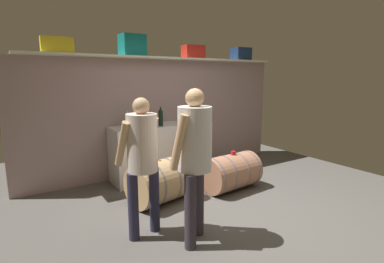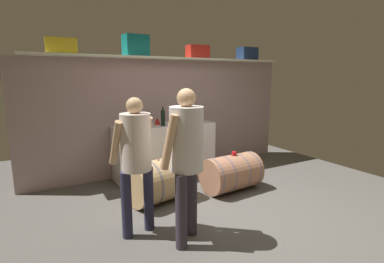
{
  "view_description": "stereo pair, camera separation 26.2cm",
  "coord_description": "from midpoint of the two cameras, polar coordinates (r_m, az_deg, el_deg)",
  "views": [
    {
      "loc": [
        -2.44,
        -2.59,
        1.75
      ],
      "look_at": [
        -0.14,
        1.01,
        0.95
      ],
      "focal_mm": 27.41,
      "sensor_mm": 36.0,
      "label": 1
    },
    {
      "loc": [
        -2.21,
        -2.72,
        1.75
      ],
      "look_at": [
        -0.14,
        1.01,
        0.95
      ],
      "focal_mm": 27.41,
      "sensor_mm": 36.0,
      "label": 2
    }
  ],
  "objects": [
    {
      "name": "wine_bottle_clear",
      "position": [
        4.94,
        -13.99,
        2.3
      ],
      "size": [
        0.08,
        0.08,
        0.27
      ],
      "color": "silver",
      "rests_on": "work_cabinet"
    },
    {
      "name": "back_wall_panel",
      "position": [
        5.47,
        -7.09,
        2.93
      ],
      "size": [
        5.06,
        0.1,
        2.05
      ],
      "primitive_type": "cube",
      "color": "gray",
      "rests_on": "ground"
    },
    {
      "name": "toolcase_teal",
      "position": [
        5.07,
        -13.06,
        16.04
      ],
      "size": [
        0.4,
        0.31,
        0.34
      ],
      "primitive_type": "cube",
      "rotation": [
        0.0,
        0.0,
        0.06
      ],
      "color": "#117777",
      "rests_on": "high_shelf_board"
    },
    {
      "name": "ground_plane",
      "position": [
        4.34,
        3.12,
        -13.3
      ],
      "size": [
        6.26,
        7.68,
        0.02
      ],
      "primitive_type": "cube",
      "color": "#54514C"
    },
    {
      "name": "wine_bottle_green",
      "position": [
        5.54,
        -1.74,
        3.59
      ],
      "size": [
        0.07,
        0.07,
        0.3
      ],
      "color": "#2C5C2C",
      "rests_on": "work_cabinet"
    },
    {
      "name": "wine_bottle_dark",
      "position": [
        4.9,
        -7.63,
        2.76
      ],
      "size": [
        0.07,
        0.07,
        0.32
      ],
      "color": "black",
      "rests_on": "work_cabinet"
    },
    {
      "name": "toolcase_navy",
      "position": [
        6.26,
        8.29,
        14.7
      ],
      "size": [
        0.37,
        0.26,
        0.25
      ],
      "primitive_type": "cube",
      "rotation": [
        0.0,
        0.0,
        -0.01
      ],
      "color": "navy",
      "rests_on": "high_shelf_board"
    },
    {
      "name": "high_shelf_board",
      "position": [
        5.29,
        -6.63,
        13.98
      ],
      "size": [
        4.65,
        0.4,
        0.03
      ],
      "primitive_type": "cube",
      "color": "silver",
      "rests_on": "back_wall_panel"
    },
    {
      "name": "winemaker_pouring",
      "position": [
        3.0,
        -2.1,
        -3.74
      ],
      "size": [
        0.52,
        0.51,
        1.64
      ],
      "rotation": [
        0.0,
        0.0,
        0.7
      ],
      "color": "#342E37",
      "rests_on": "ground"
    },
    {
      "name": "toolcase_red",
      "position": [
        5.58,
        -1.16,
        15.23
      ],
      "size": [
        0.4,
        0.27,
        0.23
      ],
      "primitive_type": "cube",
      "rotation": [
        0.0,
        0.0,
        -0.06
      ],
      "color": "red",
      "rests_on": "high_shelf_board"
    },
    {
      "name": "wine_barrel_far",
      "position": [
        4.2,
        -8.02,
        -9.61
      ],
      "size": [
        0.92,
        0.75,
        0.62
      ],
      "rotation": [
        0.0,
        0.0,
        0.2
      ],
      "color": "tan",
      "rests_on": "ground"
    },
    {
      "name": "toolcase_yellow",
      "position": [
        4.8,
        -26.27,
        14.86
      ],
      "size": [
        0.44,
        0.24,
        0.22
      ],
      "primitive_type": "cube",
      "rotation": [
        0.0,
        0.0,
        -0.04
      ],
      "color": "yellow",
      "rests_on": "high_shelf_board"
    },
    {
      "name": "wine_barrel_near",
      "position": [
        4.64,
        5.95,
        -7.86
      ],
      "size": [
        0.91,
        0.62,
        0.57
      ],
      "rotation": [
        0.0,
        0.0,
        0.07
      ],
      "color": "#A87355",
      "rests_on": "ground"
    },
    {
      "name": "wine_glass",
      "position": [
        5.3,
        -3.6,
        2.84
      ],
      "size": [
        0.08,
        0.08,
        0.14
      ],
      "color": "white",
      "rests_on": "work_cabinet"
    },
    {
      "name": "red_funnel",
      "position": [
        5.06,
        -8.77,
        1.97
      ],
      "size": [
        0.11,
        0.11,
        0.12
      ],
      "primitive_type": "cone",
      "color": "red",
      "rests_on": "work_cabinet"
    },
    {
      "name": "tasting_cup",
      "position": [
        4.58,
        6.43,
        -4.14
      ],
      "size": [
        0.07,
        0.07,
        0.05
      ],
      "primitive_type": "cylinder",
      "color": "red",
      "rests_on": "wine_barrel_near"
    },
    {
      "name": "work_cabinet",
      "position": [
        5.19,
        -7.27,
        -3.75
      ],
      "size": [
        1.76,
        0.57,
        0.94
      ],
      "primitive_type": "cube",
      "color": "silver",
      "rests_on": "ground"
    },
    {
      "name": "visitor_tasting",
      "position": [
        3.2,
        -11.99,
        -4.16
      ],
      "size": [
        0.49,
        0.4,
        1.54
      ],
      "rotation": [
        0.0,
        0.0,
        0.18
      ],
      "color": "#28263F",
      "rests_on": "ground"
    }
  ]
}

